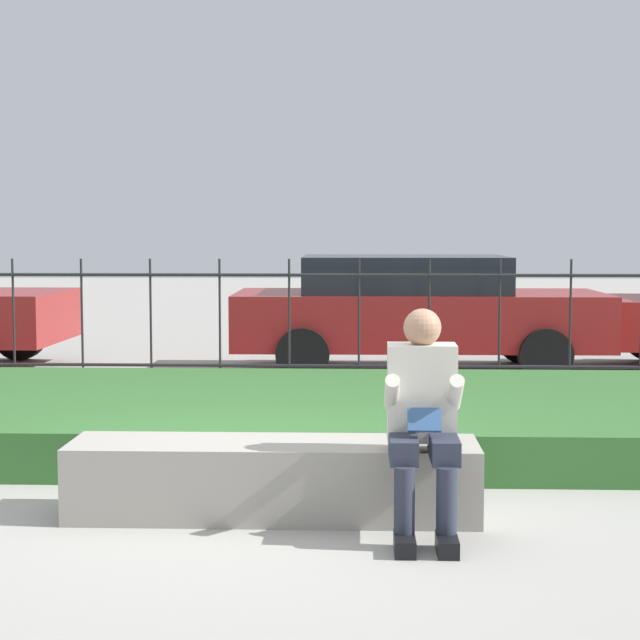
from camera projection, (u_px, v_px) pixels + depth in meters
ground_plane at (237, 515)px, 6.26m from camera, size 60.00×60.00×0.00m
stone_bench at (274, 483)px, 6.24m from camera, size 2.38×0.58×0.44m
person_seated_reader at (423, 413)px, 5.85m from camera, size 0.42×0.73×1.24m
grass_berm at (270, 416)px, 8.60m from camera, size 9.85×3.32×0.34m
iron_fence at (289, 322)px, 10.93m from camera, size 7.85×0.03×1.37m
car_parked_center at (415, 310)px, 12.54m from camera, size 4.31×1.96×1.36m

